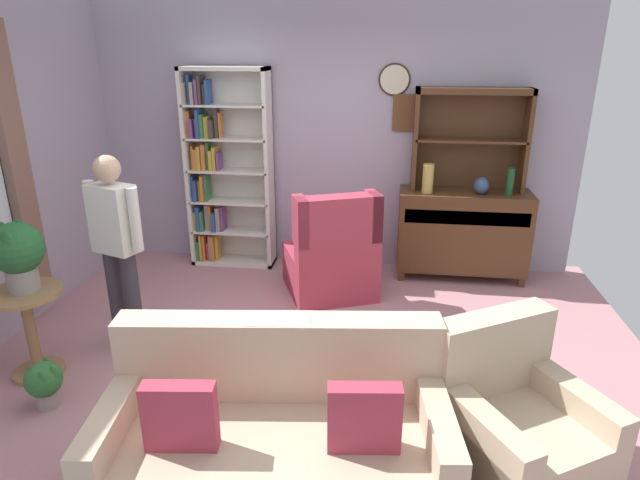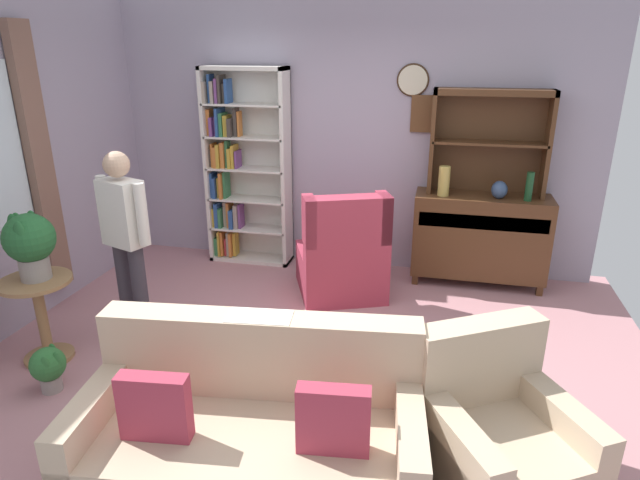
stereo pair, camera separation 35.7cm
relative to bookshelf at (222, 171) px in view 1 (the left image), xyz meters
The scene contains 18 objects.
ground_plane 2.50m from the bookshelf, 58.64° to the right, with size 5.40×4.60×0.02m, color #B27A7F.
wall_back 1.26m from the bookshelf, ahead, with size 5.00×0.09×2.80m.
area_rug 2.83m from the bookshelf, 58.32° to the right, with size 2.32×1.77×0.01m, color #846651.
bookshelf is the anchor object (origin of this frame).
sideboard 2.59m from the bookshelf, ahead, with size 1.30×0.45×0.92m.
sideboard_hutch 2.59m from the bookshelf, ahead, with size 1.10×0.26×1.00m.
vase_tall 2.15m from the bookshelf, ahead, with size 0.11×0.11×0.29m, color tan.
vase_round 2.67m from the bookshelf, ahead, with size 0.15×0.15×0.17m, color #33476B.
bottle_wine 2.93m from the bookshelf, ahead, with size 0.07×0.07×0.27m, color #194223.
couch_floral 3.46m from the bookshelf, 68.58° to the right, with size 1.89×1.06×0.90m.
armchair_floral 3.89m from the bookshelf, 48.44° to the right, with size 1.04×1.05×0.88m.
wingback_chair 1.58m from the bookshelf, 28.74° to the right, with size 1.02×1.04×1.05m.
plant_stand 2.51m from the bookshelf, 108.17° to the right, with size 0.52×0.52×0.67m.
potted_plant_large 2.41m from the bookshelf, 108.40° to the right, with size 0.36×0.36×0.50m.
potted_plant_small 2.83m from the bookshelf, 99.60° to the right, with size 0.24×0.24×0.33m.
person_reading 1.86m from the bookshelf, 98.23° to the right, with size 0.52×0.30×1.56m.
coffee_table 2.90m from the bookshelf, 57.73° to the right, with size 0.80×0.50×0.42m.
book_stack 2.76m from the bookshelf, 57.97° to the right, with size 0.19×0.13×0.04m.
Camera 1 is at (0.59, -3.50, 2.32)m, focal length 30.24 mm.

